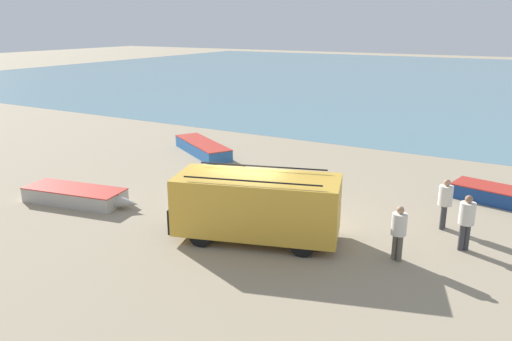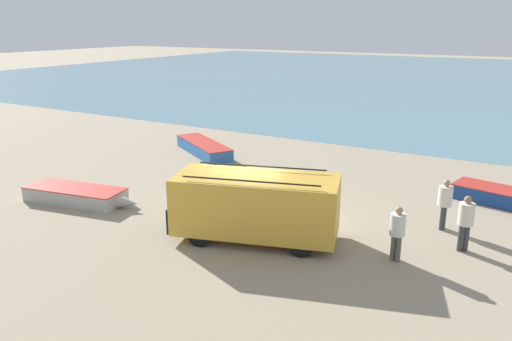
{
  "view_description": "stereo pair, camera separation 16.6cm",
  "coord_description": "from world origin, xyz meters",
  "px_view_note": "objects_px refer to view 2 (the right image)",
  "views": [
    {
      "loc": [
        8.17,
        -13.98,
        6.58
      ],
      "look_at": [
        -1.17,
        2.36,
        1.0
      ],
      "focal_mm": 35.0,
      "sensor_mm": 36.0,
      "label": 1
    },
    {
      "loc": [
        8.32,
        -13.89,
        6.58
      ],
      "look_at": [
        -1.17,
        2.36,
        1.0
      ],
      "focal_mm": 35.0,
      "sensor_mm": 36.0,
      "label": 2
    }
  ],
  "objects_px": {
    "fisherman_1": "(445,200)",
    "fishing_rowboat_1": "(202,147)",
    "fisherman_2": "(397,229)",
    "parked_van": "(255,205)",
    "fishing_rowboat_0": "(79,195)",
    "fisherman_0": "(466,218)"
  },
  "relations": [
    {
      "from": "parked_van",
      "to": "fisherman_0",
      "type": "height_order",
      "value": "parked_van"
    },
    {
      "from": "parked_van",
      "to": "fisherman_1",
      "type": "bearing_deg",
      "value": -159.5
    },
    {
      "from": "parked_van",
      "to": "fishing_rowboat_1",
      "type": "distance_m",
      "value": 11.35
    },
    {
      "from": "fishing_rowboat_1",
      "to": "fisherman_0",
      "type": "bearing_deg",
      "value": -170.87
    },
    {
      "from": "fishing_rowboat_0",
      "to": "fishing_rowboat_1",
      "type": "xyz_separation_m",
      "value": [
        -0.44,
        8.53,
        0.02
      ]
    },
    {
      "from": "parked_van",
      "to": "fishing_rowboat_1",
      "type": "xyz_separation_m",
      "value": [
        -7.96,
        8.05,
        -0.84
      ]
    },
    {
      "from": "fishing_rowboat_1",
      "to": "fisherman_1",
      "type": "relative_size",
      "value": 3.07
    },
    {
      "from": "fishing_rowboat_0",
      "to": "fishing_rowboat_1",
      "type": "height_order",
      "value": "fishing_rowboat_1"
    },
    {
      "from": "parked_van",
      "to": "fishing_rowboat_1",
      "type": "bearing_deg",
      "value": -62.35
    },
    {
      "from": "fisherman_1",
      "to": "fisherman_0",
      "type": "bearing_deg",
      "value": -54.55
    },
    {
      "from": "parked_van",
      "to": "fisherman_1",
      "type": "relative_size",
      "value": 3.21
    },
    {
      "from": "parked_van",
      "to": "fishing_rowboat_1",
      "type": "height_order",
      "value": "parked_van"
    },
    {
      "from": "parked_van",
      "to": "fisherman_2",
      "type": "bearing_deg",
      "value": 172.7
    },
    {
      "from": "fishing_rowboat_1",
      "to": "fisherman_1",
      "type": "xyz_separation_m",
      "value": [
        12.92,
        -4.23,
        0.72
      ]
    },
    {
      "from": "parked_van",
      "to": "fisherman_1",
      "type": "xyz_separation_m",
      "value": [
        4.96,
        3.81,
        -0.12
      ]
    },
    {
      "from": "fishing_rowboat_1",
      "to": "fisherman_2",
      "type": "distance_m",
      "value": 14.24
    },
    {
      "from": "fishing_rowboat_1",
      "to": "fisherman_2",
      "type": "xyz_separation_m",
      "value": [
        12.2,
        -7.32,
        0.68
      ]
    },
    {
      "from": "parked_van",
      "to": "fishing_rowboat_1",
      "type": "relative_size",
      "value": 1.05
    },
    {
      "from": "fishing_rowboat_0",
      "to": "fisherman_1",
      "type": "distance_m",
      "value": 13.22
    },
    {
      "from": "fisherman_1",
      "to": "fisherman_2",
      "type": "xyz_separation_m",
      "value": [
        -0.72,
        -3.09,
        -0.04
      ]
    },
    {
      "from": "fishing_rowboat_0",
      "to": "fisherman_2",
      "type": "bearing_deg",
      "value": -4.15
    },
    {
      "from": "fisherman_1",
      "to": "fishing_rowboat_1",
      "type": "bearing_deg",
      "value": 166.39
    }
  ]
}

